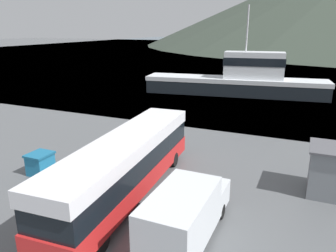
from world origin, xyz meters
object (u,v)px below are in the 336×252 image
at_px(delivery_van, 186,213).
at_px(fishing_boat, 239,80).
at_px(dock_kiosk, 334,171).
at_px(storage_bin, 40,163).
at_px(tour_bus, 126,163).

xyz_separation_m(delivery_van, fishing_boat, (-4.49, 31.46, 0.71)).
distance_m(delivery_van, dock_kiosk, 8.91).
relative_size(fishing_boat, storage_bin, 16.46).
height_order(tour_bus, storage_bin, tour_bus).
bearing_deg(storage_bin, dock_kiosk, 15.01).
relative_size(tour_bus, dock_kiosk, 4.87).
bearing_deg(tour_bus, fishing_boat, 86.74).
distance_m(delivery_van, fishing_boat, 31.79).
bearing_deg(fishing_boat, tour_bus, 172.57).
xyz_separation_m(fishing_boat, storage_bin, (-5.84, -28.96, -1.32)).
bearing_deg(storage_bin, fishing_boat, 78.60).
relative_size(delivery_van, dock_kiosk, 2.29).
bearing_deg(dock_kiosk, fishing_boat, 112.54).
xyz_separation_m(delivery_van, dock_kiosk, (5.74, 6.81, 0.05)).
bearing_deg(dock_kiosk, storage_bin, -164.99).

